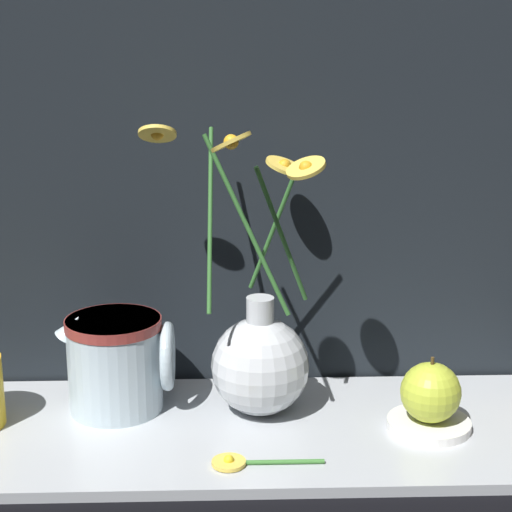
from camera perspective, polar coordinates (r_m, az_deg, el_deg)
The scene contains 7 objects.
ground_plane at distance 1.00m, azimuth -0.15°, elevation -11.89°, with size 6.00×6.00×0.00m, color black.
shelf at distance 1.00m, azimuth -0.15°, elevation -11.59°, with size 0.86×0.27×0.01m.
vase_with_flowers at distance 1.00m, azimuth 0.25°, elevation -6.82°, with size 0.21×0.20×0.34m.
ceramic_pitcher at distance 1.03m, azimuth -9.24°, elevation -6.81°, with size 0.14×0.11×0.12m.
saucer_plate at distance 1.01m, azimuth 11.44°, elevation -10.93°, with size 0.09×0.09×0.01m.
orange_fruit at distance 0.99m, azimuth 11.57°, elevation -8.89°, with size 0.07×0.07×0.08m.
loose_daisy at distance 0.92m, azimuth -0.93°, elevation -13.57°, with size 0.12×0.04×0.01m.
Camera 1 is at (-0.03, -0.89, 0.46)m, focal length 60.00 mm.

